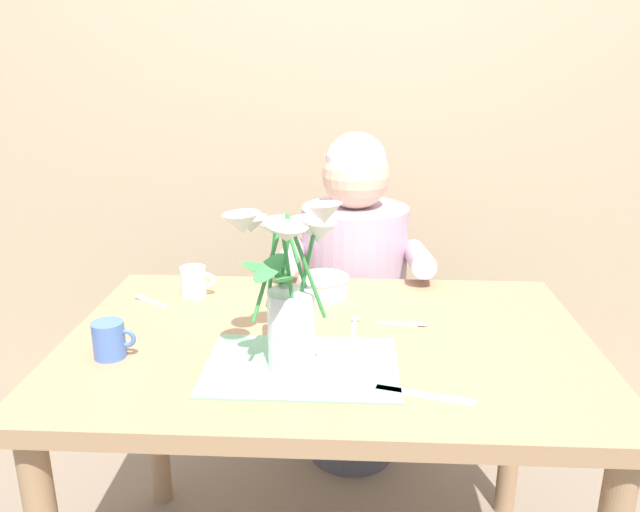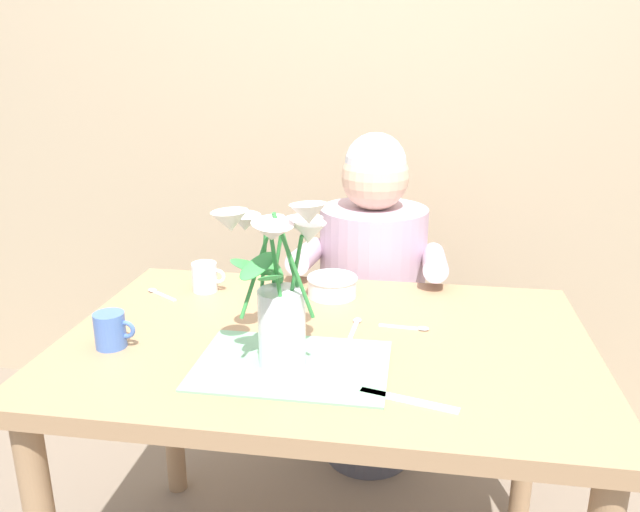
{
  "view_description": "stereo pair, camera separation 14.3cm",
  "coord_description": "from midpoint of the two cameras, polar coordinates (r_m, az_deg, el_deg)",
  "views": [
    {
      "loc": [
        0.05,
        -1.31,
        1.36
      ],
      "look_at": [
        -0.02,
        0.05,
        0.92
      ],
      "focal_mm": 35.15,
      "sensor_mm": 36.0,
      "label": 1
    },
    {
      "loc": [
        0.19,
        -1.29,
        1.36
      ],
      "look_at": [
        -0.02,
        0.05,
        0.92
      ],
      "focal_mm": 35.15,
      "sensor_mm": 36.0,
      "label": 2
    }
  ],
  "objects": [
    {
      "name": "ceramic_bowl",
      "position": [
        1.68,
        3.56,
        -2.71
      ],
      "size": [
        0.14,
        0.14,
        0.06
      ],
      "color": "white",
      "rests_on": "dining_table"
    },
    {
      "name": "striped_placemat",
      "position": [
        1.32,
        0.57,
        -9.97
      ],
      "size": [
        0.4,
        0.28,
        0.0
      ],
      "primitive_type": "cube",
      "color": "#7AB289",
      "rests_on": "dining_table"
    },
    {
      "name": "ceramic_mug",
      "position": [
        1.72,
        -8.09,
        -1.94
      ],
      "size": [
        0.09,
        0.07,
        0.08
      ],
      "color": "silver",
      "rests_on": "dining_table"
    },
    {
      "name": "wood_panel_backdrop",
      "position": [
        2.36,
        6.25,
        15.14
      ],
      "size": [
        4.0,
        0.1,
        2.5
      ],
      "primitive_type": "cube",
      "color": "tan",
      "rests_on": "ground_plane"
    },
    {
      "name": "flower_vase",
      "position": [
        1.25,
        -0.43,
        -2.38
      ],
      "size": [
        0.24,
        0.26,
        0.37
      ],
      "color": "silver",
      "rests_on": "dining_table"
    },
    {
      "name": "seated_person",
      "position": [
        2.08,
        6.68,
        -4.79
      ],
      "size": [
        0.45,
        0.47,
        1.14
      ],
      "rotation": [
        0.0,
        0.0,
        -0.02
      ],
      "color": "#4C4C56",
      "rests_on": "ground_plane"
    },
    {
      "name": "spoon_1",
      "position": [
        1.74,
        -12.3,
        -3.33
      ],
      "size": [
        0.11,
        0.08,
        0.01
      ],
      "color": "silver",
      "rests_on": "dining_table"
    },
    {
      "name": "spoon_0",
      "position": [
        1.51,
        5.98,
        -6.32
      ],
      "size": [
        0.02,
        0.12,
        0.01
      ],
      "color": "silver",
      "rests_on": "dining_table"
    },
    {
      "name": "dining_table",
      "position": [
        1.49,
        3.28,
        -10.87
      ],
      "size": [
        1.2,
        0.8,
        0.74
      ],
      "color": "#9E7A56",
      "rests_on": "ground_plane"
    },
    {
      "name": "spoon_2",
      "position": [
        1.51,
        11.09,
        -6.49
      ],
      "size": [
        0.12,
        0.02,
        0.01
      ],
      "color": "silver",
      "rests_on": "dining_table"
    },
    {
      "name": "dinner_knife",
      "position": [
        1.22,
        11.5,
        -12.85
      ],
      "size": [
        0.19,
        0.07,
        0.0
      ],
      "primitive_type": "cube",
      "rotation": [
        0.0,
        0.0,
        -0.26
      ],
      "color": "silver",
      "rests_on": "dining_table"
    },
    {
      "name": "tea_cup",
      "position": [
        1.44,
        -15.84,
        -6.57
      ],
      "size": [
        0.09,
        0.07,
        0.08
      ],
      "color": "#476BB7",
      "rests_on": "dining_table"
    }
  ]
}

